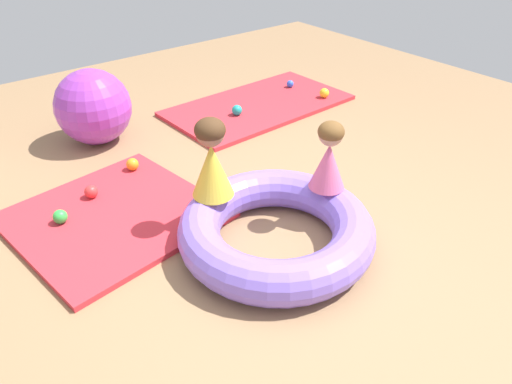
% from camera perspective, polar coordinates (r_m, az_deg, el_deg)
% --- Properties ---
extents(ground_plane, '(8.00, 8.00, 0.00)m').
position_cam_1_polar(ground_plane, '(3.17, 0.81, -5.53)').
color(ground_plane, '#93704C').
extents(gym_mat_far_left, '(1.39, 1.35, 0.04)m').
position_cam_1_polar(gym_mat_far_left, '(3.48, -16.25, -2.73)').
color(gym_mat_far_left, red).
rests_on(gym_mat_far_left, ground).
extents(gym_mat_near_right, '(1.86, 1.05, 0.04)m').
position_cam_1_polar(gym_mat_near_right, '(5.02, 0.30, 10.07)').
color(gym_mat_near_right, red).
rests_on(gym_mat_near_right, ground).
extents(inflatable_cushion, '(1.22, 1.22, 0.26)m').
position_cam_1_polar(inflatable_cushion, '(3.04, 2.36, -4.39)').
color(inflatable_cushion, '#8466E0').
rests_on(inflatable_cushion, ground).
extents(child_in_pink, '(0.31, 0.31, 0.46)m').
position_cam_1_polar(child_in_pink, '(3.13, 8.50, 4.15)').
color(child_in_pink, '#E5608E').
rests_on(child_in_pink, inflatable_cushion).
extents(child_in_yellow, '(0.32, 0.32, 0.53)m').
position_cam_1_polar(child_in_yellow, '(3.01, -5.21, 3.88)').
color(child_in_yellow, yellow).
rests_on(child_in_yellow, inflatable_cushion).
extents(play_ball_orange, '(0.10, 0.10, 0.10)m').
position_cam_1_polar(play_ball_orange, '(3.93, -14.22, 3.16)').
color(play_ball_orange, orange).
rests_on(play_ball_orange, gym_mat_far_left).
extents(play_ball_teal, '(0.10, 0.10, 0.10)m').
position_cam_1_polar(play_ball_teal, '(4.74, -2.24, 9.53)').
color(play_ball_teal, teal).
rests_on(play_ball_teal, gym_mat_near_right).
extents(play_ball_pink, '(0.09, 0.09, 0.09)m').
position_cam_1_polar(play_ball_pink, '(3.38, -6.38, -1.34)').
color(play_ball_pink, pink).
rests_on(play_ball_pink, gym_mat_far_left).
extents(play_ball_red, '(0.09, 0.09, 0.09)m').
position_cam_1_polar(play_ball_red, '(3.67, -18.69, 0.04)').
color(play_ball_red, red).
rests_on(play_ball_red, gym_mat_far_left).
extents(play_ball_green, '(0.09, 0.09, 0.09)m').
position_cam_1_polar(play_ball_green, '(3.47, -21.89, -2.69)').
color(play_ball_green, green).
rests_on(play_ball_green, gym_mat_far_left).
extents(play_ball_yellow, '(0.10, 0.10, 0.10)m').
position_cam_1_polar(play_ball_yellow, '(5.20, 7.97, 11.37)').
color(play_ball_yellow, yellow).
rests_on(play_ball_yellow, gym_mat_near_right).
extents(play_ball_blue, '(0.08, 0.08, 0.08)m').
position_cam_1_polar(play_ball_blue, '(5.44, 4.01, 12.48)').
color(play_ball_blue, blue).
rests_on(play_ball_blue, gym_mat_near_right).
extents(exercise_ball_large, '(0.64, 0.64, 0.64)m').
position_cam_1_polar(exercise_ball_large, '(4.44, -18.47, 9.40)').
color(exercise_ball_large, purple).
rests_on(exercise_ball_large, ground).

